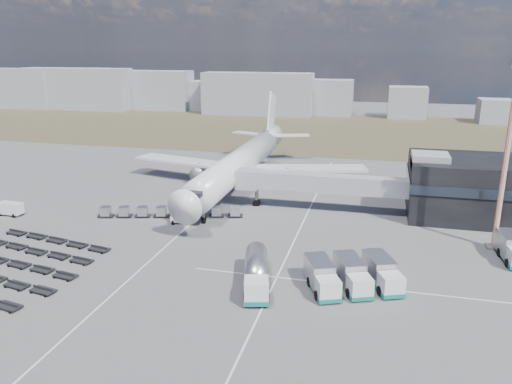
# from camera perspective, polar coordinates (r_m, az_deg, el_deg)

# --- Properties ---
(ground) EXTENTS (420.00, 420.00, 0.00)m
(ground) POSITION_cam_1_polar(r_m,az_deg,el_deg) (75.93, -8.29, -5.77)
(ground) COLOR #565659
(ground) RESTS_ON ground
(grass_strip) EXTENTS (420.00, 90.00, 0.01)m
(grass_strip) POSITION_cam_1_polar(r_m,az_deg,el_deg) (179.26, 5.14, 7.13)
(grass_strip) COLOR #434028
(grass_strip) RESTS_ON ground
(lane_markings) EXTENTS (47.12, 110.00, 0.01)m
(lane_markings) POSITION_cam_1_polar(r_m,az_deg,el_deg) (75.63, -0.53, -5.68)
(lane_markings) COLOR silver
(lane_markings) RESTS_ON ground
(terminal) EXTENTS (30.40, 16.40, 11.00)m
(terminal) POSITION_cam_1_polar(r_m,az_deg,el_deg) (93.96, 26.06, 0.40)
(terminal) COLOR black
(terminal) RESTS_ON ground
(jet_bridge) EXTENTS (30.30, 3.80, 7.05)m
(jet_bridge) POSITION_cam_1_polar(r_m,az_deg,el_deg) (89.15, 6.12, 1.08)
(jet_bridge) COLOR #939399
(jet_bridge) RESTS_ON ground
(airliner) EXTENTS (51.59, 64.53, 17.62)m
(airliner) POSITION_cam_1_polar(r_m,az_deg,el_deg) (103.65, -1.66, 3.45)
(airliner) COLOR silver
(airliner) RESTS_ON ground
(skyline) EXTENTS (316.52, 26.03, 21.34)m
(skyline) POSITION_cam_1_polar(r_m,az_deg,el_deg) (222.00, -0.82, 11.14)
(skyline) COLOR #9397A1
(skyline) RESTS_ON ground
(fuel_tanker) EXTENTS (5.55, 11.74, 3.68)m
(fuel_tanker) POSITION_cam_1_polar(r_m,az_deg,el_deg) (61.51, 0.05, -9.18)
(fuel_tanker) COLOR silver
(fuel_tanker) RESTS_ON ground
(pushback_tug) EXTENTS (3.22, 2.54, 1.32)m
(pushback_tug) POSITION_cam_1_polar(r_m,az_deg,el_deg) (84.07, -8.79, -3.10)
(pushback_tug) COLOR silver
(pushback_tug) RESTS_ON ground
(utility_van) EXTENTS (4.42, 2.24, 2.29)m
(utility_van) POSITION_cam_1_polar(r_m,az_deg,el_deg) (96.75, -26.28, -1.75)
(utility_van) COLOR silver
(utility_van) RESTS_ON ground
(catering_truck) EXTENTS (3.89, 6.90, 2.99)m
(catering_truck) POSITION_cam_1_polar(r_m,az_deg,el_deg) (108.57, 6.61, 1.90)
(catering_truck) COLOR silver
(catering_truck) RESTS_ON ground
(service_trucks_near) EXTENTS (12.54, 11.17, 3.15)m
(service_trucks_near) POSITION_cam_1_polar(r_m,az_deg,el_deg) (62.34, 10.96, -9.27)
(service_trucks_near) COLOR silver
(service_trucks_near) RESTS_ON ground
(uld_row) EXTENTS (24.50, 7.70, 1.68)m
(uld_row) POSITION_cam_1_polar(r_m,az_deg,el_deg) (87.10, -9.75, -2.22)
(uld_row) COLOR black
(uld_row) RESTS_ON ground
(baggage_dollies) EXTENTS (25.94, 22.40, 0.74)m
(baggage_dollies) POSITION_cam_1_polar(r_m,az_deg,el_deg) (75.69, -26.74, -7.21)
(baggage_dollies) COLOR black
(baggage_dollies) RESTS_ON ground
(floodlight_mast) EXTENTS (2.55, 2.07, 26.78)m
(floodlight_mast) POSITION_cam_1_polar(r_m,az_deg,el_deg) (77.51, 26.68, 3.48)
(floodlight_mast) COLOR #CD4E20
(floodlight_mast) RESTS_ON ground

